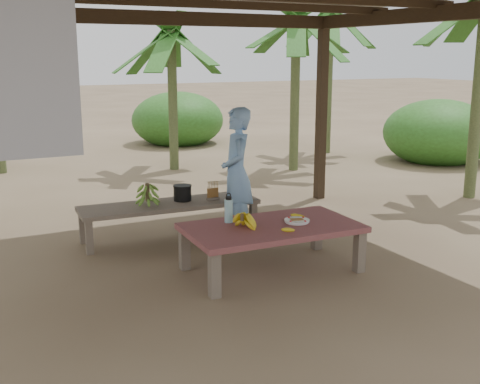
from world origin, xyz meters
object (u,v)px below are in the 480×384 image
ripe_banana_bunch (242,221)px  cooking_pot (182,193)px  plate (297,221)px  woman (237,173)px  bench (170,207)px  water_flask (229,210)px  work_table (272,231)px

ripe_banana_bunch → cooking_pot: ripe_banana_bunch is taller
ripe_banana_bunch → cooking_pot: size_ratio=1.29×
plate → woman: woman is taller
bench → water_flask: bearing=-77.9°
water_flask → cooking_pot: bearing=90.0°
work_table → plate: bearing=-5.6°
plate → cooking_pot: (-0.64, 1.66, 0.03)m
bench → water_flask: water_flask is taller
work_table → bench: size_ratio=0.82×
cooking_pot → woman: bearing=-28.8°
ripe_banana_bunch → water_flask: bearing=93.1°
ripe_banana_bunch → woman: woman is taller
work_table → ripe_banana_bunch: ripe_banana_bunch is taller
cooking_pot → water_flask: bearing=-90.0°
cooking_pot → woman: (0.60, -0.33, 0.26)m
woman → water_flask: bearing=-13.3°
plate → bench: bearing=117.4°
work_table → bench: bearing=111.5°
work_table → water_flask: size_ratio=5.75×
plate → water_flask: bearing=152.0°
bench → plate: bearing=-59.3°
bench → ripe_banana_bunch: size_ratio=7.87×
ripe_banana_bunch → water_flask: 0.29m
plate → water_flask: water_flask is taller
work_table → water_flask: 0.51m
ripe_banana_bunch → plate: size_ratio=1.06×
plate → ripe_banana_bunch: bearing=174.8°
water_flask → woman: bearing=59.1°
work_table → water_flask: (-0.35, 0.30, 0.20)m
cooking_pot → plate: bearing=-69.0°
work_table → cooking_pot: bearing=104.6°
cooking_pot → work_table: bearing=-77.7°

